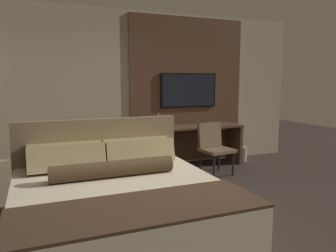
{
  "coord_description": "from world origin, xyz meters",
  "views": [
    {
      "loc": [
        -1.36,
        -3.09,
        1.57
      ],
      "look_at": [
        0.36,
        1.1,
        0.95
      ],
      "focal_mm": 35.0,
      "sensor_mm": 36.0,
      "label": 1
    }
  ],
  "objects_px": {
    "tv": "(189,90)",
    "vase_tall": "(158,120)",
    "waste_bin": "(241,154)",
    "bed": "(118,205)",
    "desk_chair": "(214,144)",
    "desk": "(194,138)"
  },
  "relations": [
    {
      "from": "desk_chair",
      "to": "vase_tall",
      "type": "height_order",
      "value": "vase_tall"
    },
    {
      "from": "desk_chair",
      "to": "waste_bin",
      "type": "relative_size",
      "value": 3.1
    },
    {
      "from": "bed",
      "to": "desk_chair",
      "type": "bearing_deg",
      "value": 39.61
    },
    {
      "from": "tv",
      "to": "desk",
      "type": "bearing_deg",
      "value": -90.0
    },
    {
      "from": "bed",
      "to": "desk",
      "type": "xyz_separation_m",
      "value": [
        2.01,
        2.33,
        0.16
      ]
    },
    {
      "from": "tv",
      "to": "vase_tall",
      "type": "bearing_deg",
      "value": -157.27
    },
    {
      "from": "bed",
      "to": "desk",
      "type": "relative_size",
      "value": 1.16
    },
    {
      "from": "tv",
      "to": "waste_bin",
      "type": "bearing_deg",
      "value": -15.89
    },
    {
      "from": "vase_tall",
      "to": "bed",
      "type": "bearing_deg",
      "value": -119.57
    },
    {
      "from": "desk",
      "to": "waste_bin",
      "type": "height_order",
      "value": "desk"
    },
    {
      "from": "bed",
      "to": "waste_bin",
      "type": "relative_size",
      "value": 7.43
    },
    {
      "from": "bed",
      "to": "desk_chair",
      "type": "xyz_separation_m",
      "value": [
        2.08,
        1.72,
        0.15
      ]
    },
    {
      "from": "tv",
      "to": "waste_bin",
      "type": "distance_m",
      "value": 1.65
    },
    {
      "from": "bed",
      "to": "waste_bin",
      "type": "distance_m",
      "value": 3.8
    },
    {
      "from": "desk",
      "to": "desk_chair",
      "type": "relative_size",
      "value": 2.07
    },
    {
      "from": "vase_tall",
      "to": "waste_bin",
      "type": "relative_size",
      "value": 1.02
    },
    {
      "from": "vase_tall",
      "to": "waste_bin",
      "type": "distance_m",
      "value": 1.91
    },
    {
      "from": "bed",
      "to": "tv",
      "type": "xyz_separation_m",
      "value": [
        2.01,
        2.56,
        1.04
      ]
    },
    {
      "from": "bed",
      "to": "desk_chair",
      "type": "height_order",
      "value": "bed"
    },
    {
      "from": "desk",
      "to": "desk_chair",
      "type": "bearing_deg",
      "value": -83.25
    },
    {
      "from": "vase_tall",
      "to": "waste_bin",
      "type": "xyz_separation_m",
      "value": [
        1.76,
        0.01,
        -0.76
      ]
    },
    {
      "from": "vase_tall",
      "to": "tv",
      "type": "bearing_deg",
      "value": 22.73
    }
  ]
}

